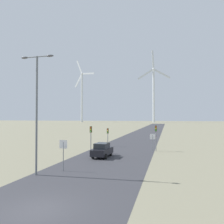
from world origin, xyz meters
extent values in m
plane|color=gray|center=(0.00, 0.00, 0.00)|extent=(600.00, 600.00, 0.00)
cube|color=#38383D|center=(0.00, 48.00, 0.00)|extent=(10.00, 240.00, 0.01)
cylinder|color=slate|center=(-4.44, 6.40, 5.32)|extent=(0.18, 0.18, 10.64)
cylinder|color=slate|center=(-4.44, 6.40, 10.59)|extent=(2.58, 0.10, 0.10)
ellipsoid|color=#4C4C51|center=(-5.73, 6.40, 10.59)|extent=(0.70, 0.32, 0.20)
ellipsoid|color=#4C4C51|center=(-3.15, 6.40, 10.59)|extent=(0.70, 0.32, 0.20)
cylinder|color=slate|center=(-2.76, 8.29, 1.39)|extent=(0.07, 0.07, 2.78)
cube|color=white|center=(-2.76, 8.28, 2.56)|extent=(0.81, 0.01, 0.81)
cube|color=red|center=(-2.76, 8.29, 2.56)|extent=(0.76, 0.02, 0.76)
cylinder|color=slate|center=(4.74, 22.41, 1.24)|extent=(0.07, 0.07, 2.47)
cube|color=white|center=(4.74, 22.40, 2.25)|extent=(0.81, 0.01, 0.81)
cube|color=red|center=(4.74, 22.41, 2.25)|extent=(0.76, 0.02, 0.76)
cylinder|color=slate|center=(-3.81, 18.95, 1.92)|extent=(0.11, 0.11, 3.84)
cube|color=#4C511E|center=(-3.81, 18.95, 3.39)|extent=(0.28, 0.24, 0.90)
sphere|color=red|center=(-3.81, 18.81, 3.66)|extent=(0.16, 0.16, 0.16)
sphere|color=gold|center=(-3.81, 18.81, 3.39)|extent=(0.16, 0.16, 0.16)
sphere|color=green|center=(-3.81, 18.81, 3.12)|extent=(0.16, 0.16, 0.16)
cylinder|color=slate|center=(5.21, 23.06, 1.95)|extent=(0.11, 0.11, 3.89)
cube|color=#4C511E|center=(5.21, 23.06, 3.44)|extent=(0.28, 0.24, 0.90)
sphere|color=red|center=(5.21, 22.92, 3.71)|extent=(0.16, 0.16, 0.16)
sphere|color=gold|center=(5.21, 22.92, 3.44)|extent=(0.16, 0.16, 0.16)
sphere|color=green|center=(5.21, 22.92, 3.17)|extent=(0.16, 0.16, 0.16)
cylinder|color=slate|center=(-3.30, 26.32, 1.60)|extent=(0.11, 0.11, 3.20)
cube|color=#4C511E|center=(-3.30, 26.32, 2.75)|extent=(0.28, 0.24, 0.90)
sphere|color=red|center=(-3.30, 26.18, 3.02)|extent=(0.16, 0.16, 0.16)
sphere|color=gold|center=(-3.30, 26.18, 2.75)|extent=(0.16, 0.16, 0.16)
sphere|color=green|center=(-3.30, 26.18, 2.48)|extent=(0.16, 0.16, 0.16)
cube|color=black|center=(-1.27, 16.23, 0.73)|extent=(1.97, 4.17, 0.80)
cube|color=#1E2328|center=(-1.27, 16.08, 1.48)|extent=(1.65, 2.16, 0.70)
cylinder|color=black|center=(-2.10, 17.50, 0.33)|extent=(0.22, 0.66, 0.66)
cylinder|color=black|center=(-0.44, 17.50, 0.33)|extent=(0.22, 0.66, 0.66)
cylinder|color=black|center=(-2.10, 14.96, 0.33)|extent=(0.22, 0.66, 0.66)
cylinder|color=black|center=(-0.44, 14.96, 0.33)|extent=(0.22, 0.66, 0.66)
cylinder|color=silver|center=(-85.22, 215.50, 26.88)|extent=(2.20, 2.20, 53.77)
sphere|color=silver|center=(-85.22, 215.50, 53.77)|extent=(2.60, 2.60, 2.60)
cube|color=silver|center=(-76.79, 212.52, 53.01)|extent=(15.95, 6.05, 3.19)
cube|color=silver|center=(-88.82, 216.78, 61.89)|extent=(8.38, 3.38, 15.83)
cube|color=silver|center=(-90.05, 217.21, 46.40)|extent=(10.52, 4.13, 14.69)
cylinder|color=silver|center=(-6.52, 214.14, 27.20)|extent=(2.20, 2.20, 54.41)
sphere|color=silver|center=(-6.52, 214.14, 54.41)|extent=(2.60, 2.60, 2.60)
cube|color=silver|center=(1.90, 216.95, 49.91)|extent=(16.67, 5.98, 10.01)
cube|color=silver|center=(-7.03, 213.97, 64.35)|extent=(2.83, 1.36, 18.67)
cube|color=silver|center=(-14.42, 211.50, 48.97)|extent=(15.87, 5.72, 11.67)
camera|label=1|loc=(6.92, -10.86, 5.13)|focal=35.00mm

